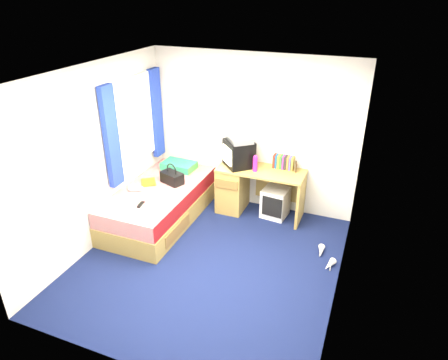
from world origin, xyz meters
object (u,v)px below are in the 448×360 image
at_px(towel, 159,197).
at_px(colour_swatch_fan, 139,202).
at_px(crt_tv, 239,153).
at_px(pillow, 179,166).
at_px(storage_cube, 275,202).
at_px(pink_water_bottle, 255,164).
at_px(desk, 244,187).
at_px(aerosol_can, 254,163).
at_px(remote_control, 141,205).
at_px(handbag, 172,177).
at_px(picture_frame, 296,167).
at_px(water_bottle, 136,189).
at_px(magazine, 148,182).
at_px(white_heels, 325,258).
at_px(bed, 160,204).
at_px(vcr, 239,138).

distance_m(towel, colour_swatch_fan, 0.28).
bearing_deg(crt_tv, pillow, -131.87).
relative_size(storage_cube, pink_water_bottle, 2.05).
relative_size(desk, colour_swatch_fan, 5.91).
bearing_deg(pillow, crt_tv, 1.92).
distance_m(aerosol_can, remote_control, 1.78).
bearing_deg(aerosol_can, handbag, -155.07).
bearing_deg(pink_water_bottle, desk, 155.87).
relative_size(crt_tv, picture_frame, 3.95).
bearing_deg(colour_swatch_fan, picture_frame, 35.98).
bearing_deg(water_bottle, handbag, 49.11).
bearing_deg(pink_water_bottle, magazine, -159.55).
height_order(storage_cube, magazine, magazine).
height_order(water_bottle, white_heels, water_bottle).
bearing_deg(towel, magazine, 135.58).
bearing_deg(picture_frame, aerosol_can, 177.05).
bearing_deg(crt_tv, towel, -80.55).
relative_size(desk, pink_water_bottle, 5.81).
xyz_separation_m(storage_cube, crt_tv, (-0.61, -0.01, 0.72)).
distance_m(pillow, remote_control, 1.25).
height_order(pink_water_bottle, towel, pink_water_bottle).
bearing_deg(magazine, pillow, 72.16).
xyz_separation_m(bed, crt_tv, (0.98, 0.74, 0.68)).
xyz_separation_m(desk, colour_swatch_fan, (-1.10, -1.23, 0.14)).
height_order(handbag, remote_control, handbag).
relative_size(pillow, vcr, 1.22).
bearing_deg(white_heels, picture_frame, 124.30).
height_order(desk, white_heels, desk).
bearing_deg(handbag, magazine, -138.83).
height_order(bed, water_bottle, water_bottle).
xyz_separation_m(towel, colour_swatch_fan, (-0.22, -0.17, -0.04)).
height_order(bed, picture_frame, picture_frame).
xyz_separation_m(picture_frame, white_heels, (0.66, -0.97, -0.78)).
relative_size(aerosol_can, handbag, 0.48).
relative_size(desk, picture_frame, 9.29).
bearing_deg(crt_tv, pink_water_bottle, 28.86).
bearing_deg(picture_frame, magazine, -174.71).
relative_size(colour_swatch_fan, white_heels, 0.45).
distance_m(picture_frame, colour_swatch_fan, 2.32).
distance_m(vcr, picture_frame, 0.94).
xyz_separation_m(picture_frame, pink_water_bottle, (-0.56, -0.22, 0.04)).
distance_m(vcr, aerosol_can, 0.43).
xyz_separation_m(storage_cube, handbag, (-1.47, -0.54, 0.40)).
relative_size(pillow, crt_tv, 0.95).
relative_size(bed, storage_cube, 4.36).
relative_size(picture_frame, pink_water_bottle, 0.63).
height_order(desk, storage_cube, desk).
xyz_separation_m(vcr, picture_frame, (0.85, 0.12, -0.38)).
distance_m(bed, aerosol_can, 1.55).
relative_size(pink_water_bottle, water_bottle, 1.12).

